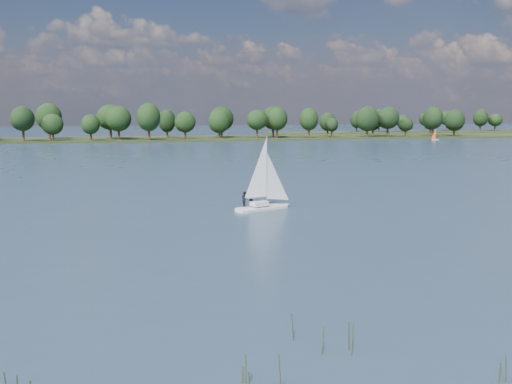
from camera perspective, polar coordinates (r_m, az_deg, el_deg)
ground at (r=136.26m, az=-2.32°, el=3.03°), size 700.00×700.00×0.00m
far_shore at (r=246.88m, az=-7.35°, el=5.24°), size 660.00×40.00×1.50m
far_shore_back at (r=347.45m, az=19.10°, el=5.67°), size 220.00×30.00×1.40m
sailboat at (r=69.63m, az=0.58°, el=0.35°), size 7.37×4.63×9.42m
dinghy_orange at (r=250.93m, az=17.50°, el=5.24°), size 3.10×2.60×4.71m
treeline at (r=241.85m, az=-9.05°, el=7.07°), size 562.92×74.39×17.95m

